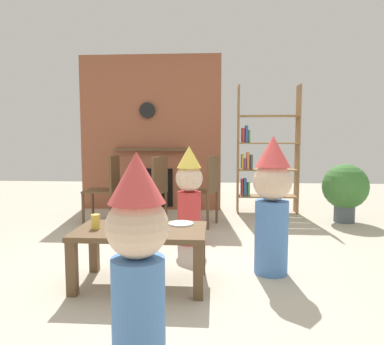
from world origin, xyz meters
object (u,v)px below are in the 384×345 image
object	(u,v)px
paper_cup_near_left	(124,224)
dining_chair_right	(206,186)
birthday_cake_slice	(115,220)
potted_plant_tall	(345,188)
dining_chair_middle	(153,187)
paper_plate_rear	(141,224)
child_in_pink	(272,202)
paper_plate_front	(181,224)
child_with_cone_hat	(138,259)
paper_cup_near_right	(96,221)
paper_cup_far_left	(124,220)
paper_cup_center	(157,220)
coffee_table	(141,238)
child_by_the_chairs	(189,192)
dining_chair_left	(108,185)
bookshelf	(262,155)

from	to	relation	value
paper_cup_near_left	dining_chair_right	world-z (taller)	dining_chair_right
paper_cup_near_left	birthday_cake_slice	bearing A→B (deg)	121.90
potted_plant_tall	dining_chair_middle	bearing A→B (deg)	-169.82
paper_plate_rear	child_in_pink	size ratio (longest dim) A/B	0.15
paper_plate_front	child_with_cone_hat	world-z (taller)	child_with_cone_hat
paper_cup_near_right	paper_cup_far_left	bearing A→B (deg)	19.76
paper_cup_center	paper_cup_far_left	size ratio (longest dim) A/B	0.82
paper_cup_near_left	child_in_pink	xyz separation A→B (m)	(1.15, 0.38, 0.12)
coffee_table	child_by_the_chairs	xyz separation A→B (m)	(0.29, 1.11, 0.19)
dining_chair_left	dining_chair_right	size ratio (longest dim) A/B	1.00
child_with_cone_hat	dining_chair_middle	size ratio (longest dim) A/B	1.19
bookshelf	paper_plate_rear	bearing A→B (deg)	-115.73
child_with_cone_hat	dining_chair_middle	distance (m)	2.88
paper_cup_near_right	coffee_table	bearing A→B (deg)	3.16
bookshelf	dining_chair_left	world-z (taller)	bookshelf
child_in_pink	dining_chair_right	xyz separation A→B (m)	(-0.59, 1.61, -0.10)
coffee_table	child_with_cone_hat	xyz separation A→B (m)	(0.21, -1.06, 0.20)
bookshelf	paper_plate_front	world-z (taller)	bookshelf
paper_plate_rear	birthday_cake_slice	bearing A→B (deg)	-176.61
paper_plate_rear	potted_plant_tall	size ratio (longest dim) A/B	0.22
bookshelf	paper_cup_near_right	bearing A→B (deg)	-119.70
coffee_table	dining_chair_left	world-z (taller)	dining_chair_left
coffee_table	paper_cup_center	world-z (taller)	paper_cup_center
paper_cup_near_right	paper_cup_center	xyz separation A→B (m)	(0.46, 0.11, -0.01)
bookshelf	paper_cup_far_left	bearing A→B (deg)	-117.11
birthday_cake_slice	child_in_pink	xyz separation A→B (m)	(1.27, 0.18, 0.13)
paper_cup_near_left	dining_chair_middle	distance (m)	1.87
child_by_the_chairs	potted_plant_tall	distance (m)	2.31
paper_cup_near_left	child_with_cone_hat	bearing A→B (deg)	-72.05
paper_cup_near_left	paper_plate_rear	size ratio (longest dim) A/B	0.63
coffee_table	dining_chair_middle	bearing A→B (deg)	96.72
coffee_table	paper_cup_far_left	distance (m)	0.20
child_in_pink	dining_chair_right	world-z (taller)	child_in_pink
child_in_pink	child_by_the_chairs	bearing A→B (deg)	-63.47
birthday_cake_slice	child_by_the_chairs	world-z (taller)	child_by_the_chairs
bookshelf	child_by_the_chairs	distance (m)	1.98
paper_cup_center	potted_plant_tall	distance (m)	3.07
child_in_pink	dining_chair_middle	size ratio (longest dim) A/B	1.28
dining_chair_left	paper_cup_near_left	bearing A→B (deg)	110.11
paper_cup_near_left	child_by_the_chairs	xyz separation A→B (m)	(0.40, 1.20, 0.06)
coffee_table	paper_cup_far_left	world-z (taller)	paper_cup_far_left
paper_cup_center	paper_cup_near_right	bearing A→B (deg)	-166.49
paper_cup_near_right	dining_chair_left	size ratio (longest dim) A/B	0.12
birthday_cake_slice	dining_chair_right	world-z (taller)	dining_chair_right
paper_plate_front	dining_chair_left	bearing A→B (deg)	122.54
paper_cup_far_left	potted_plant_tall	world-z (taller)	potted_plant_tall
paper_cup_center	paper_plate_front	xyz separation A→B (m)	(0.18, 0.07, -0.04)
coffee_table	birthday_cake_slice	distance (m)	0.29
paper_cup_center	birthday_cake_slice	xyz separation A→B (m)	(-0.35, 0.03, -0.01)
paper_cup_far_left	paper_cup_center	bearing A→B (deg)	8.29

